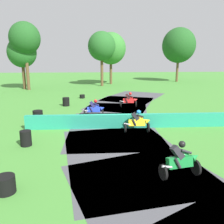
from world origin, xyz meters
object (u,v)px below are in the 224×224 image
(tire_stack_near, at_px, (82,96))
(motorcycle_fourth_green, at_px, (181,160))
(tire_stack_far, at_px, (26,138))
(tire_stack_extra_a, at_px, (5,184))
(motorcycle_chase_blue, at_px, (95,109))
(motorcycle_lead_red, at_px, (129,100))
(tire_stack_mid_b, at_px, (38,116))
(motorcycle_trailing_yellow, at_px, (138,122))
(tire_stack_mid_a, at_px, (66,102))

(tire_stack_near, bearing_deg, motorcycle_fourth_green, -75.78)
(tire_stack_far, xyz_separation_m, tire_stack_extra_a, (0.54, -4.38, -0.10))
(tire_stack_near, bearing_deg, motorcycle_chase_blue, -81.03)
(tire_stack_far, height_order, tire_stack_extra_a, tire_stack_far)
(motorcycle_lead_red, relative_size, tire_stack_near, 2.99)
(motorcycle_chase_blue, distance_m, tire_stack_mid_b, 4.16)
(motorcycle_trailing_yellow, bearing_deg, motorcycle_fourth_green, -83.70)
(tire_stack_extra_a, bearing_deg, motorcycle_lead_red, 65.50)
(motorcycle_trailing_yellow, distance_m, motorcycle_fourth_green, 5.63)
(tire_stack_far, bearing_deg, motorcycle_fourth_green, -28.64)
(tire_stack_mid_a, xyz_separation_m, tire_stack_mid_b, (-1.35, -5.44, 0.00))
(tire_stack_mid_b, bearing_deg, motorcycle_lead_red, 31.94)
(motorcycle_chase_blue, height_order, tire_stack_mid_a, motorcycle_chase_blue)
(tire_stack_near, bearing_deg, tire_stack_mid_a, -107.04)
(motorcycle_chase_blue, distance_m, tire_stack_extra_a, 10.60)
(motorcycle_lead_red, xyz_separation_m, tire_stack_mid_a, (-5.87, 0.95, -0.25))
(motorcycle_lead_red, relative_size, tire_stack_extra_a, 2.64)
(motorcycle_lead_red, bearing_deg, motorcycle_trailing_yellow, -94.47)
(motorcycle_fourth_green, bearing_deg, tire_stack_mid_a, 113.04)
(motorcycle_chase_blue, bearing_deg, tire_stack_extra_a, -106.54)
(motorcycle_lead_red, distance_m, tire_stack_extra_a, 14.97)
(motorcycle_trailing_yellow, height_order, tire_stack_extra_a, motorcycle_trailing_yellow)
(motorcycle_trailing_yellow, relative_size, tire_stack_extra_a, 2.60)
(motorcycle_trailing_yellow, relative_size, tire_stack_near, 2.96)
(motorcycle_fourth_green, distance_m, tire_stack_near, 18.74)
(motorcycle_lead_red, height_order, tire_stack_mid_b, motorcycle_lead_red)
(motorcycle_lead_red, distance_m, tire_stack_far, 11.44)
(motorcycle_chase_blue, bearing_deg, motorcycle_lead_red, 47.37)
(tire_stack_near, relative_size, tire_stack_extra_a, 0.88)
(tire_stack_mid_a, bearing_deg, motorcycle_lead_red, -9.16)
(tire_stack_extra_a, bearing_deg, motorcycle_fourth_green, 6.14)
(motorcycle_chase_blue, relative_size, tire_stack_far, 2.12)
(tire_stack_near, distance_m, tire_stack_extra_a, 18.90)
(motorcycle_lead_red, xyz_separation_m, tire_stack_extra_a, (-6.21, -13.62, -0.35))
(tire_stack_near, bearing_deg, tire_stack_extra_a, -95.00)
(motorcycle_chase_blue, height_order, tire_stack_extra_a, motorcycle_chase_blue)
(motorcycle_lead_red, bearing_deg, motorcycle_chase_blue, -132.63)
(motorcycle_chase_blue, relative_size, motorcycle_trailing_yellow, 1.00)
(motorcycle_chase_blue, xyz_separation_m, tire_stack_mid_a, (-2.68, 4.41, -0.23))
(motorcycle_chase_blue, relative_size, tire_stack_extra_a, 2.61)
(motorcycle_fourth_green, xyz_separation_m, tire_stack_extra_a, (-6.25, -0.67, -0.35))
(tire_stack_far, bearing_deg, motorcycle_trailing_yellow, 16.99)
(motorcycle_chase_blue, xyz_separation_m, tire_stack_mid_b, (-4.03, -1.03, -0.23))
(motorcycle_chase_blue, height_order, motorcycle_fourth_green, motorcycle_fourth_green)
(motorcycle_chase_blue, bearing_deg, motorcycle_trailing_yellow, -56.09)
(motorcycle_lead_red, distance_m, motorcycle_fourth_green, 12.95)
(tire_stack_mid_b, xyz_separation_m, tire_stack_extra_a, (1.01, -9.12, -0.10))
(tire_stack_mid_a, relative_size, tire_stack_mid_b, 1.00)
(motorcycle_trailing_yellow, bearing_deg, motorcycle_chase_blue, 123.91)
(motorcycle_trailing_yellow, bearing_deg, tire_stack_mid_a, 122.51)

